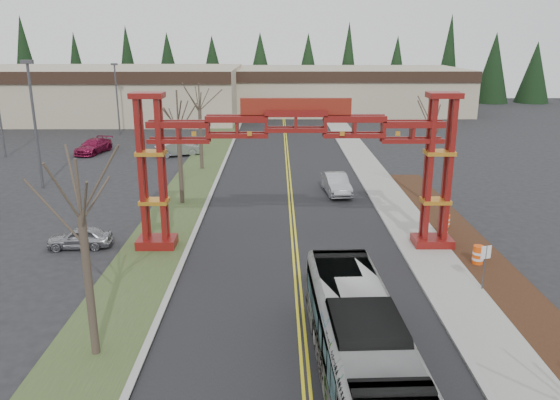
{
  "coord_description": "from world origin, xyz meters",
  "views": [
    {
      "loc": [
        -1.01,
        -11.67,
        11.7
      ],
      "look_at": [
        -0.87,
        15.81,
        3.52
      ],
      "focal_mm": 35.0,
      "sensor_mm": 36.0,
      "label": 1
    }
  ],
  "objects_px": {
    "transit_bus": "(358,342)",
    "barrel_south": "(478,256)",
    "gateway_arch": "(295,146)",
    "retail_building_west": "(85,93)",
    "parked_car_near_a": "(80,237)",
    "bare_tree_median_near": "(81,216)",
    "parked_car_mid_a": "(93,146)",
    "bare_tree_median_mid": "(178,121)",
    "bare_tree_right_far": "(433,128)",
    "bare_tree_median_far": "(200,107)",
    "barrel_mid": "(443,229)",
    "light_pole_far": "(117,94)",
    "silver_sedan": "(336,184)",
    "barrel_north": "(446,221)",
    "street_sign": "(485,259)",
    "light_pole_near": "(34,116)",
    "parked_car_far_a": "(178,149)",
    "retail_building_east": "(344,90)"
  },
  "relations": [
    {
      "from": "silver_sedan",
      "to": "bare_tree_median_near",
      "type": "relative_size",
      "value": 0.61
    },
    {
      "from": "bare_tree_median_mid",
      "to": "bare_tree_right_far",
      "type": "height_order",
      "value": "bare_tree_median_mid"
    },
    {
      "from": "retail_building_east",
      "to": "bare_tree_median_mid",
      "type": "height_order",
      "value": "bare_tree_median_mid"
    },
    {
      "from": "parked_car_mid_a",
      "to": "barrel_mid",
      "type": "relative_size",
      "value": 4.92
    },
    {
      "from": "gateway_arch",
      "to": "silver_sedan",
      "type": "xyz_separation_m",
      "value": [
        3.59,
        11.42,
        -5.2
      ]
    },
    {
      "from": "transit_bus",
      "to": "street_sign",
      "type": "bearing_deg",
      "value": 43.22
    },
    {
      "from": "silver_sedan",
      "to": "parked_car_near_a",
      "type": "height_order",
      "value": "silver_sedan"
    },
    {
      "from": "gateway_arch",
      "to": "retail_building_west",
      "type": "relative_size",
      "value": 0.4
    },
    {
      "from": "gateway_arch",
      "to": "bare_tree_right_far",
      "type": "height_order",
      "value": "gateway_arch"
    },
    {
      "from": "transit_bus",
      "to": "bare_tree_median_far",
      "type": "distance_m",
      "value": 34.39
    },
    {
      "from": "transit_bus",
      "to": "bare_tree_median_near",
      "type": "relative_size",
      "value": 1.47
    },
    {
      "from": "bare_tree_right_far",
      "to": "barrel_south",
      "type": "xyz_separation_m",
      "value": [
        -0.3,
        -11.21,
        -5.05
      ]
    },
    {
      "from": "bare_tree_median_near",
      "to": "barrel_mid",
      "type": "xyz_separation_m",
      "value": [
        17.08,
        12.77,
        -5.07
      ]
    },
    {
      "from": "street_sign",
      "to": "barrel_mid",
      "type": "distance_m",
      "value": 7.5
    },
    {
      "from": "transit_bus",
      "to": "barrel_south",
      "type": "xyz_separation_m",
      "value": [
        7.9,
        10.23,
        -1.02
      ]
    },
    {
      "from": "bare_tree_median_far",
      "to": "barrel_mid",
      "type": "relative_size",
      "value": 7.41
    },
    {
      "from": "bare_tree_right_far",
      "to": "parked_car_near_a",
      "type": "bearing_deg",
      "value": -159.28
    },
    {
      "from": "bare_tree_median_near",
      "to": "silver_sedan",
      "type": "bearing_deg",
      "value": 62.87
    },
    {
      "from": "parked_car_near_a",
      "to": "bare_tree_median_near",
      "type": "relative_size",
      "value": 0.47
    },
    {
      "from": "parked_car_mid_a",
      "to": "barrel_mid",
      "type": "height_order",
      "value": "parked_car_mid_a"
    },
    {
      "from": "bare_tree_median_near",
      "to": "barrel_south",
      "type": "bearing_deg",
      "value": 25.6
    },
    {
      "from": "bare_tree_median_near",
      "to": "bare_tree_median_far",
      "type": "relative_size",
      "value": 0.98
    },
    {
      "from": "light_pole_far",
      "to": "retail_building_east",
      "type": "bearing_deg",
      "value": 36.89
    },
    {
      "from": "barrel_mid",
      "to": "barrel_north",
      "type": "relative_size",
      "value": 1.2
    },
    {
      "from": "street_sign",
      "to": "barrel_south",
      "type": "distance_m",
      "value": 3.43
    },
    {
      "from": "bare_tree_median_mid",
      "to": "light_pole_far",
      "type": "distance_m",
      "value": 32.7
    },
    {
      "from": "retail_building_west",
      "to": "barrel_south",
      "type": "bearing_deg",
      "value": -54.99
    },
    {
      "from": "retail_building_west",
      "to": "parked_car_near_a",
      "type": "xyz_separation_m",
      "value": [
        17.55,
        -53.96,
        -3.14
      ]
    },
    {
      "from": "parked_car_near_a",
      "to": "bare_tree_right_far",
      "type": "relative_size",
      "value": 0.48
    },
    {
      "from": "bare_tree_median_far",
      "to": "bare_tree_right_far",
      "type": "distance_m",
      "value": 21.23
    },
    {
      "from": "barrel_mid",
      "to": "barrel_north",
      "type": "xyz_separation_m",
      "value": [
        0.71,
        1.74,
        -0.09
      ]
    },
    {
      "from": "parked_car_far_a",
      "to": "barrel_north",
      "type": "distance_m",
      "value": 30.73
    },
    {
      "from": "light_pole_near",
      "to": "parked_car_far_a",
      "type": "bearing_deg",
      "value": 54.65
    },
    {
      "from": "parked_car_mid_a",
      "to": "bare_tree_median_mid",
      "type": "bearing_deg",
      "value": -43.27
    },
    {
      "from": "silver_sedan",
      "to": "bare_tree_median_mid",
      "type": "xyz_separation_m",
      "value": [
        -11.59,
        -2.68,
        5.31
      ]
    },
    {
      "from": "parked_car_mid_a",
      "to": "parked_car_near_a",
      "type": "bearing_deg",
      "value": -60.98
    },
    {
      "from": "bare_tree_median_far",
      "to": "light_pole_near",
      "type": "height_order",
      "value": "light_pole_near"
    },
    {
      "from": "bare_tree_median_mid",
      "to": "barrel_north",
      "type": "distance_m",
      "value": 19.45
    },
    {
      "from": "gateway_arch",
      "to": "parked_car_near_a",
      "type": "height_order",
      "value": "gateway_arch"
    },
    {
      "from": "bare_tree_median_near",
      "to": "retail_building_west",
      "type": "bearing_deg",
      "value": 108.66
    },
    {
      "from": "barrel_mid",
      "to": "barrel_south",
      "type": "bearing_deg",
      "value": -81.85
    },
    {
      "from": "bare_tree_right_far",
      "to": "light_pole_near",
      "type": "relative_size",
      "value": 0.76
    },
    {
      "from": "barrel_mid",
      "to": "parked_car_far_a",
      "type": "bearing_deg",
      "value": 130.15
    },
    {
      "from": "bare_tree_median_near",
      "to": "retail_building_east",
      "type": "bearing_deg",
      "value": 76.18
    },
    {
      "from": "transit_bus",
      "to": "parked_car_far_a",
      "type": "height_order",
      "value": "transit_bus"
    },
    {
      "from": "barrel_mid",
      "to": "street_sign",
      "type": "bearing_deg",
      "value": -92.0
    },
    {
      "from": "light_pole_far",
      "to": "parked_car_near_a",
      "type": "bearing_deg",
      "value": -77.76
    },
    {
      "from": "retail_building_west",
      "to": "light_pole_far",
      "type": "height_order",
      "value": "light_pole_far"
    },
    {
      "from": "bare_tree_right_far",
      "to": "barrel_north",
      "type": "relative_size",
      "value": 8.66
    },
    {
      "from": "bare_tree_median_far",
      "to": "barrel_south",
      "type": "height_order",
      "value": "bare_tree_median_far"
    }
  ]
}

